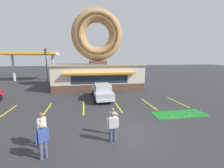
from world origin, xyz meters
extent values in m
plane|color=#2D2D30|center=(0.00, 0.00, 0.00)|extent=(160.00, 160.00, 0.00)
cube|color=brown|center=(-0.20, 14.00, 0.45)|extent=(12.00, 6.00, 0.90)
cube|color=beige|center=(-0.20, 14.00, 2.05)|extent=(12.00, 6.00, 2.30)
cube|color=gray|center=(-0.20, 14.00, 3.28)|extent=(12.30, 6.30, 0.16)
cube|color=orange|center=(-0.20, 10.70, 2.35)|extent=(9.00, 0.60, 0.20)
cube|color=#232D3D|center=(-0.20, 10.98, 1.55)|extent=(7.20, 0.03, 1.00)
cube|color=brown|center=(-0.20, 14.00, 3.61)|extent=(2.40, 1.80, 0.50)
torus|color=#B27F4C|center=(-0.20, 14.00, 7.41)|extent=(7.10, 1.90, 7.10)
torus|color=tan|center=(-0.20, 13.57, 7.41)|extent=(6.25, 1.05, 6.24)
cube|color=#197523|center=(4.91, 2.04, 0.01)|extent=(4.10, 1.58, 0.03)
torus|color=#E5C666|center=(4.08, 1.67, 0.05)|extent=(0.13, 0.13, 0.04)
torus|color=#D8667F|center=(6.34, 2.07, 0.05)|extent=(0.13, 0.13, 0.04)
torus|color=#E5C666|center=(5.37, 1.60, 0.05)|extent=(0.13, 0.13, 0.04)
torus|color=#A5724C|center=(5.42, 2.50, 0.05)|extent=(0.13, 0.13, 0.04)
torus|color=#D8667F|center=(4.88, 1.44, 0.05)|extent=(0.13, 0.13, 0.04)
torus|color=#D17F47|center=(5.24, 2.10, 0.05)|extent=(0.13, 0.13, 0.04)
torus|color=#D17F47|center=(3.40, 1.42, 0.05)|extent=(0.13, 0.13, 0.04)
torus|color=#A5724C|center=(3.72, 1.57, 0.05)|extent=(0.13, 0.13, 0.04)
sphere|color=white|center=(3.91, 2.21, 0.05)|extent=(0.04, 0.04, 0.04)
cylinder|color=silver|center=(6.71, 1.99, 0.31)|extent=(0.01, 0.01, 0.55)
cube|color=red|center=(6.77, 1.99, 0.53)|extent=(0.12, 0.01, 0.08)
cube|color=#B2B5BA|center=(-0.35, 7.51, 0.66)|extent=(1.84, 4.43, 0.68)
cube|color=#B2B5BA|center=(-0.35, 7.36, 1.30)|extent=(1.60, 2.13, 0.60)
cube|color=#232D3D|center=(-0.35, 7.36, 1.32)|extent=(1.62, 2.05, 0.36)
cube|color=silver|center=(-0.39, 9.74, 0.42)|extent=(1.67, 0.13, 0.24)
cube|color=silver|center=(-0.31, 5.28, 0.42)|extent=(1.67, 0.13, 0.24)
cylinder|color=black|center=(-1.26, 8.86, 0.32)|extent=(0.23, 0.64, 0.64)
cylinder|color=black|center=(0.50, 8.89, 0.32)|extent=(0.23, 0.64, 0.64)
cylinder|color=black|center=(-1.21, 6.13, 0.32)|extent=(0.23, 0.64, 0.64)
cylinder|color=black|center=(0.55, 6.16, 0.32)|extent=(0.23, 0.64, 0.64)
cylinder|color=#474C66|center=(-4.17, -0.50, 0.43)|extent=(0.15, 0.15, 0.86)
cylinder|color=#474C66|center=(-4.24, -0.68, 0.43)|extent=(0.15, 0.15, 0.86)
cube|color=silver|center=(-4.21, -0.59, 1.17)|extent=(0.35, 0.44, 0.63)
cylinder|color=silver|center=(-4.13, -0.35, 1.14)|extent=(0.10, 0.10, 0.58)
cylinder|color=silver|center=(-4.29, -0.83, 1.14)|extent=(0.10, 0.10, 0.58)
sphere|color=brown|center=(-4.21, -0.59, 1.63)|extent=(0.23, 0.23, 0.23)
cylinder|color=#474C66|center=(-0.72, -0.73, 0.38)|extent=(0.15, 0.15, 0.76)
cylinder|color=#474C66|center=(-0.92, -0.72, 0.38)|extent=(0.15, 0.15, 0.76)
cube|color=silver|center=(-0.82, -0.73, 1.04)|extent=(0.39, 0.25, 0.56)
cylinder|color=silver|center=(-0.57, -0.74, 1.01)|extent=(0.10, 0.10, 0.51)
cylinder|color=silver|center=(-1.07, -0.72, 1.01)|extent=(0.10, 0.10, 0.51)
sphere|color=brown|center=(-0.82, -0.73, 1.45)|extent=(0.20, 0.20, 0.20)
cylinder|color=slate|center=(-0.61, -0.08, 0.38)|extent=(0.15, 0.15, 0.76)
cylinder|color=slate|center=(-0.78, 0.03, 0.38)|extent=(0.15, 0.15, 0.76)
cube|color=gray|center=(-0.70, -0.03, 1.04)|extent=(0.45, 0.41, 0.56)
cylinder|color=gray|center=(-0.49, -0.17, 1.02)|extent=(0.10, 0.10, 0.51)
cylinder|color=gray|center=(-0.90, 0.12, 1.02)|extent=(0.10, 0.10, 0.51)
sphere|color=brown|center=(-0.70, -0.03, 1.46)|extent=(0.21, 0.21, 0.21)
cylinder|color=#474C66|center=(-3.89, -1.42, 0.39)|extent=(0.15, 0.15, 0.79)
cylinder|color=#474C66|center=(-4.05, -1.54, 0.39)|extent=(0.15, 0.15, 0.79)
cube|color=#33478C|center=(-3.97, -1.48, 1.07)|extent=(0.45, 0.41, 0.58)
cylinder|color=#33478C|center=(-3.77, -1.34, 1.04)|extent=(0.10, 0.10, 0.53)
cylinder|color=#33478C|center=(-4.18, -1.62, 1.04)|extent=(0.10, 0.10, 0.53)
sphere|color=tan|center=(-3.97, -1.48, 1.50)|extent=(0.21, 0.21, 0.21)
cylinder|color=#232833|center=(5.23, 11.34, 0.47)|extent=(0.56, 0.56, 0.95)
torus|color=black|center=(5.23, 11.34, 0.95)|extent=(0.57, 0.57, 0.05)
cylinder|color=#595B60|center=(-8.24, 18.68, 2.90)|extent=(0.16, 0.16, 5.80)
cube|color=black|center=(-8.24, 18.50, 5.25)|extent=(0.28, 0.24, 0.90)
sphere|color=red|center=(-8.24, 18.38, 5.55)|extent=(0.18, 0.18, 0.18)
sphere|color=orange|center=(-8.24, 18.38, 5.25)|extent=(0.18, 0.18, 0.18)
sphere|color=green|center=(-8.24, 18.38, 4.95)|extent=(0.18, 0.18, 0.18)
cylinder|color=silver|center=(-15.05, 22.96, 2.40)|extent=(0.40, 0.40, 4.80)
cylinder|color=silver|center=(-8.05, 22.96, 2.40)|extent=(0.40, 0.40, 4.80)
cube|color=silver|center=(-11.55, 22.96, 5.05)|extent=(9.00, 4.40, 0.50)
cube|color=yellow|center=(-11.55, 20.74, 5.05)|extent=(9.00, 0.04, 0.44)
cube|color=red|center=(-11.55, 20.72, 4.88)|extent=(9.00, 0.04, 0.12)
cube|color=yellow|center=(-8.30, 5.00, 0.00)|extent=(0.12, 3.60, 0.01)
cube|color=yellow|center=(-5.30, 5.00, 0.00)|extent=(0.12, 3.60, 0.01)
cube|color=yellow|center=(-2.30, 5.00, 0.00)|extent=(0.12, 3.60, 0.01)
cube|color=yellow|center=(0.70, 5.00, 0.00)|extent=(0.12, 3.60, 0.01)
cube|color=yellow|center=(3.70, 5.00, 0.00)|extent=(0.12, 3.60, 0.01)
cube|color=yellow|center=(6.70, 5.00, 0.00)|extent=(0.12, 3.60, 0.01)
camera|label=1|loc=(-2.15, -7.69, 4.24)|focal=24.00mm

